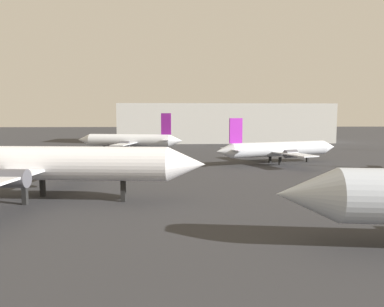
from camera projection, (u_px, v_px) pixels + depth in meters
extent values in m
cone|color=#B2BCCC|center=(307.00, 195.00, 24.43)|extent=(4.61, 4.30, 3.72)
cylinder|color=white|center=(45.00, 163.00, 37.73)|extent=(26.04, 6.61, 3.53)
cone|color=white|center=(186.00, 164.00, 36.84)|extent=(4.28, 3.97, 3.53)
cube|color=white|center=(33.00, 168.00, 37.86)|extent=(7.41, 28.45, 0.23)
cylinder|color=#4C4C54|center=(62.00, 163.00, 43.14)|extent=(3.03, 2.04, 1.71)
cylinder|color=#4C4C54|center=(12.00, 178.00, 32.52)|extent=(3.03, 2.04, 1.71)
cube|color=black|center=(123.00, 191.00, 37.53)|extent=(0.53, 0.53, 2.21)
cube|color=black|center=(43.00, 186.00, 39.98)|extent=(0.53, 0.53, 2.21)
cube|color=black|center=(25.00, 194.00, 36.21)|extent=(0.53, 0.53, 2.21)
cylinder|color=silver|center=(280.00, 149.00, 67.62)|extent=(20.18, 9.14, 2.69)
cone|color=silver|center=(328.00, 147.00, 72.03)|extent=(3.67, 3.50, 2.69)
cone|color=silver|center=(224.00, 151.00, 63.21)|extent=(3.67, 3.50, 2.69)
cube|color=silver|center=(275.00, 151.00, 67.27)|extent=(9.36, 19.90, 0.19)
cube|color=silver|center=(234.00, 149.00, 63.89)|extent=(3.94, 6.91, 0.13)
cube|color=purple|center=(236.00, 131.00, 63.70)|extent=(2.47, 1.04, 4.42)
cylinder|color=#4C4C54|center=(266.00, 150.00, 71.01)|extent=(2.71, 2.12, 1.42)
cylinder|color=#4C4C54|center=(291.00, 154.00, 64.02)|extent=(2.71, 2.12, 1.42)
cube|color=black|center=(307.00, 158.00, 70.29)|extent=(0.50, 0.50, 1.44)
cube|color=black|center=(270.00, 159.00, 68.90)|extent=(0.50, 0.50, 1.44)
cube|color=black|center=(280.00, 161.00, 65.99)|extent=(0.50, 0.50, 1.44)
cylinder|color=silver|center=(129.00, 140.00, 88.11)|extent=(20.27, 7.36, 2.94)
cone|color=silver|center=(84.00, 140.00, 90.01)|extent=(3.81, 3.59, 2.94)
cone|color=silver|center=(176.00, 141.00, 86.20)|extent=(3.81, 3.59, 2.94)
cube|color=silver|center=(133.00, 142.00, 87.99)|extent=(7.95, 22.36, 0.18)
cube|color=silver|center=(168.00, 139.00, 86.49)|extent=(3.21, 6.65, 0.12)
cube|color=purple|center=(166.00, 124.00, 86.18)|extent=(2.43, 0.77, 5.09)
cylinder|color=#4C4C54|center=(125.00, 144.00, 83.95)|extent=(2.53, 1.85, 1.37)
cylinder|color=#4C4C54|center=(136.00, 141.00, 92.25)|extent=(2.53, 1.85, 1.37)
cube|color=black|center=(104.00, 149.00, 89.39)|extent=(0.46, 0.46, 1.59)
cube|color=black|center=(131.00, 150.00, 86.68)|extent=(0.46, 0.46, 1.59)
cube|color=black|center=(135.00, 149.00, 89.67)|extent=(0.46, 0.46, 1.59)
cube|color=#B7B7B2|center=(224.00, 123.00, 125.71)|extent=(71.62, 18.98, 13.07)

